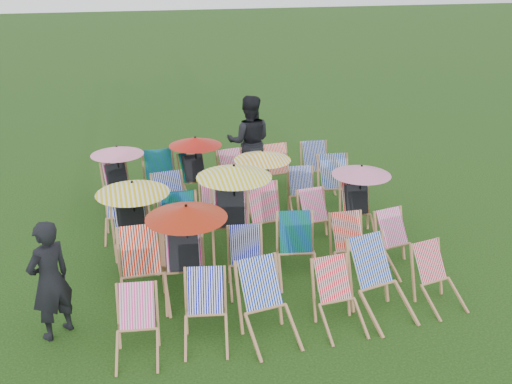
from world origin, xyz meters
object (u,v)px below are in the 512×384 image
object	(u,v)px
person_left	(50,280)
person_rear	(249,142)
deckchair_5	(439,278)
deckchair_0	(137,327)
deckchair_29	(318,168)

from	to	relation	value
person_left	person_rear	distance (m)	5.77
deckchair_5	person_left	size ratio (longest dim) A/B	0.52
deckchair_5	person_rear	xyz separation A→B (m)	(-1.36, 5.09, 0.56)
deckchair_5	person_left	world-z (taller)	person_left
deckchair_0	deckchair_29	size ratio (longest dim) A/B	0.87
deckchair_5	person_left	distance (m)	5.14
deckchair_5	person_rear	distance (m)	5.30
deckchair_29	person_rear	distance (m)	1.53
person_left	person_rear	bearing A→B (deg)	-168.88
person_left	person_rear	size ratio (longest dim) A/B	0.82
deckchair_0	person_rear	world-z (taller)	person_rear
deckchair_29	person_rear	bearing A→B (deg)	161.76
person_left	deckchair_5	bearing A→B (deg)	133.66
deckchair_29	person_rear	world-z (taller)	person_rear
deckchair_5	person_rear	bearing A→B (deg)	95.58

